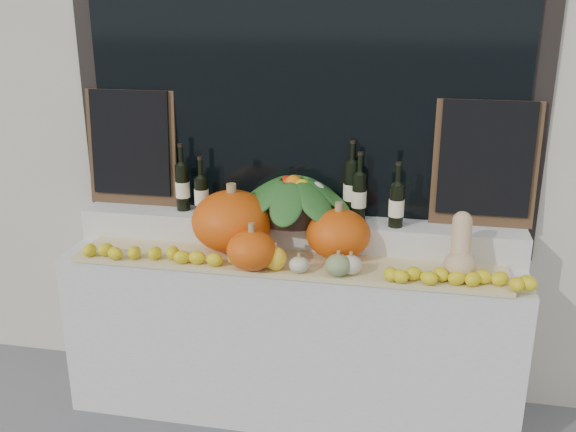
{
  "coord_description": "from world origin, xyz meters",
  "views": [
    {
      "loc": [
        0.57,
        -1.42,
        2.11
      ],
      "look_at": [
        0.0,
        1.45,
        1.12
      ],
      "focal_mm": 40.0,
      "sensor_mm": 36.0,
      "label": 1
    }
  ],
  "objects": [
    {
      "name": "wine_bottle_near_right",
      "position": [
        0.32,
        1.7,
        1.17
      ],
      "size": [
        0.08,
        0.08,
        0.35
      ],
      "color": "black",
      "rests_on": "rear_tier"
    },
    {
      "name": "butternut_squash",
      "position": [
        0.81,
        1.39,
        1.03
      ],
      "size": [
        0.15,
        0.21,
        0.29
      ],
      "color": "tan",
      "rests_on": "straw_bedding"
    },
    {
      "name": "wine_bottle_near_left",
      "position": [
        -0.51,
        1.66,
        1.14
      ],
      "size": [
        0.08,
        0.08,
        0.3
      ],
      "color": "black",
      "rests_on": "rear_tier"
    },
    {
      "name": "straw_bedding",
      "position": [
        0.0,
        1.4,
        0.89
      ],
      "size": [
        2.1,
        0.32,
        0.02
      ],
      "primitive_type": "cube",
      "color": "tan",
      "rests_on": "display_sill"
    },
    {
      "name": "rear_tier",
      "position": [
        0.0,
        1.68,
        0.96
      ],
      "size": [
        2.3,
        0.25,
        0.16
      ],
      "primitive_type": "cube",
      "color": "silver",
      "rests_on": "display_sill"
    },
    {
      "name": "wine_bottle_far_left",
      "position": [
        -0.62,
        1.68,
        1.17
      ],
      "size": [
        0.08,
        0.08,
        0.36
      ],
      "color": "black",
      "rests_on": "rear_tier"
    },
    {
      "name": "wine_bottle_tall",
      "position": [
        0.27,
        1.74,
        1.19
      ],
      "size": [
        0.08,
        0.08,
        0.4
      ],
      "color": "black",
      "rests_on": "rear_tier"
    },
    {
      "name": "decorative_gourds",
      "position": [
        0.11,
        1.29,
        0.95
      ],
      "size": [
        0.58,
        0.14,
        0.14
      ],
      "color": "#325D1B",
      "rests_on": "straw_bedding"
    },
    {
      "name": "pumpkin_left",
      "position": [
        -0.29,
        1.5,
        1.06
      ],
      "size": [
        0.43,
        0.43,
        0.31
      ],
      "primitive_type": "ellipsoid",
      "rotation": [
        0.0,
        0.0,
        0.05
      ],
      "color": "#DE530B",
      "rests_on": "straw_bedding"
    },
    {
      "name": "lemon_heap",
      "position": [
        0.0,
        1.29,
        0.94
      ],
      "size": [
        2.2,
        0.16,
        0.06
      ],
      "primitive_type": null,
      "color": "yellow",
      "rests_on": "straw_bedding"
    },
    {
      "name": "chalkboard_left",
      "position": [
        -0.92,
        1.74,
        1.36
      ],
      "size": [
        0.5,
        0.07,
        0.62
      ],
      "rotation": [
        -0.07,
        0.0,
        0.0
      ],
      "color": "#4C331E",
      "rests_on": "rear_tier"
    },
    {
      "name": "pumpkin_center",
      "position": [
        -0.14,
        1.28,
        1.0
      ],
      "size": [
        0.3,
        0.3,
        0.19
      ],
      "primitive_type": "ellipsoid",
      "rotation": [
        0.0,
        0.0,
        0.32
      ],
      "color": "#DE530B",
      "rests_on": "straw_bedding"
    },
    {
      "name": "chalkboard_right",
      "position": [
        0.92,
        1.74,
        1.36
      ],
      "size": [
        0.5,
        0.07,
        0.62
      ],
      "rotation": [
        -0.07,
        0.0,
        0.0
      ],
      "color": "#4C331E",
      "rests_on": "rear_tier"
    },
    {
      "name": "produce_bowl",
      "position": [
        -0.01,
        1.66,
        1.15
      ],
      "size": [
        0.63,
        0.63,
        0.24
      ],
      "color": "black",
      "rests_on": "rear_tier"
    },
    {
      "name": "display_sill",
      "position": [
        0.0,
        1.52,
        0.44
      ],
      "size": [
        2.3,
        0.55,
        0.88
      ],
      "primitive_type": "cube",
      "color": "silver",
      "rests_on": "ground"
    },
    {
      "name": "pumpkin_right",
      "position": [
        0.24,
        1.5,
        1.03
      ],
      "size": [
        0.4,
        0.4,
        0.24
      ],
      "primitive_type": "ellipsoid",
      "rotation": [
        0.0,
        0.0,
        -0.31
      ],
      "color": "#DE530B",
      "rests_on": "straw_bedding"
    },
    {
      "name": "wine_bottle_far_right",
      "position": [
        0.51,
        1.63,
        1.15
      ],
      "size": [
        0.08,
        0.08,
        0.33
      ],
      "color": "black",
      "rests_on": "rear_tier"
    }
  ]
}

